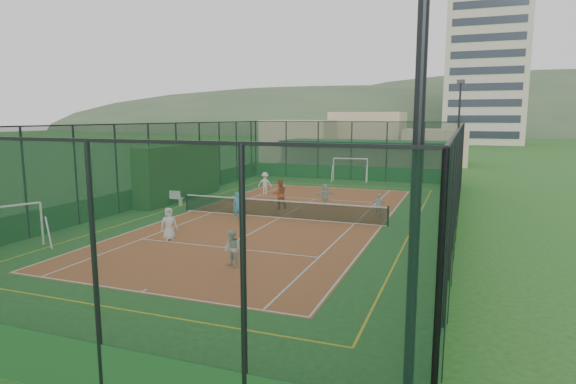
% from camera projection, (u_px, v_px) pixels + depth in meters
% --- Properties ---
extents(ground, '(300.00, 300.00, 0.00)m').
position_uv_depth(ground, '(280.00, 218.00, 25.97)').
color(ground, '#1C4F1B').
rests_on(ground, ground).
extents(court_slab, '(11.17, 23.97, 0.01)m').
position_uv_depth(court_slab, '(280.00, 218.00, 25.97)').
color(court_slab, '#BA5429').
rests_on(court_slab, ground).
extents(tennis_net, '(11.67, 0.12, 1.06)m').
position_uv_depth(tennis_net, '(280.00, 208.00, 25.89)').
color(tennis_net, black).
rests_on(tennis_net, ground).
extents(perimeter_fence, '(18.12, 34.12, 5.00)m').
position_uv_depth(perimeter_fence, '(280.00, 172.00, 25.58)').
color(perimeter_fence, black).
rests_on(perimeter_fence, ground).
extents(floodlight_se, '(0.60, 0.26, 8.25)m').
position_uv_depth(floodlight_se, '(415.00, 206.00, 7.00)').
color(floodlight_se, black).
rests_on(floodlight_se, ground).
extents(floodlight_ne, '(0.60, 0.26, 8.25)m').
position_uv_depth(floodlight_ne, '(458.00, 133.00, 37.76)').
color(floodlight_ne, black).
rests_on(floodlight_ne, ground).
extents(clubhouse, '(15.20, 7.20, 3.15)m').
position_uv_depth(clubhouse, '(363.00, 157.00, 46.11)').
color(clubhouse, tan).
rests_on(clubhouse, ground).
extents(apartment_tower, '(15.00, 12.00, 30.00)m').
position_uv_depth(apartment_tower, '(485.00, 68.00, 95.51)').
color(apartment_tower, beige).
rests_on(apartment_tower, ground).
extents(distant_hills, '(200.00, 60.00, 24.00)m').
position_uv_depth(distant_hills, '(438.00, 133.00, 164.95)').
color(distant_hills, '#384C33').
rests_on(distant_hills, ground).
extents(hedge_left, '(1.24, 8.29, 3.63)m').
position_uv_depth(hedge_left, '(180.00, 172.00, 31.54)').
color(hedge_left, black).
rests_on(hedge_left, ground).
extents(white_bench, '(1.74, 0.61, 0.96)m').
position_uv_depth(white_bench, '(170.00, 197.00, 29.71)').
color(white_bench, white).
rests_on(white_bench, ground).
extents(futsal_goal_near, '(2.92, 1.91, 1.83)m').
position_uv_depth(futsal_goal_near, '(6.00, 229.00, 19.47)').
color(futsal_goal_near, white).
rests_on(futsal_goal_near, ground).
extents(futsal_goal_far, '(3.04, 1.16, 1.91)m').
position_uv_depth(futsal_goal_far, '(350.00, 170.00, 40.81)').
color(futsal_goal_far, white).
rests_on(futsal_goal_far, ground).
extents(child_near_left, '(0.83, 0.82, 1.45)m').
position_uv_depth(child_near_left, '(169.00, 224.00, 21.17)').
color(child_near_left, white).
rests_on(child_near_left, court_slab).
extents(child_near_mid, '(0.66, 0.61, 1.52)m').
position_uv_depth(child_near_mid, '(238.00, 206.00, 25.18)').
color(child_near_mid, '#4493C1').
rests_on(child_near_mid, court_slab).
extents(child_near_right, '(0.83, 0.76, 1.38)m').
position_uv_depth(child_near_right, '(232.00, 249.00, 17.30)').
color(child_near_right, silver).
rests_on(child_near_right, court_slab).
extents(child_far_left, '(1.09, 0.76, 1.55)m').
position_uv_depth(child_far_left, '(265.00, 183.00, 33.75)').
color(child_far_left, white).
rests_on(child_far_left, court_slab).
extents(child_far_right, '(0.79, 0.42, 1.29)m').
position_uv_depth(child_far_right, '(379.00, 206.00, 25.97)').
color(child_far_right, silver).
rests_on(child_far_right, court_slab).
extents(child_far_back, '(1.32, 0.94, 1.37)m').
position_uv_depth(child_far_back, '(325.00, 195.00, 29.38)').
color(child_far_back, silver).
rests_on(child_far_back, court_slab).
extents(coach, '(1.08, 1.03, 1.76)m').
position_uv_depth(coach, '(280.00, 194.00, 28.39)').
color(coach, red).
rests_on(coach, court_slab).
extents(tennis_balls, '(5.67, 1.35, 0.07)m').
position_uv_depth(tennis_balls, '(285.00, 213.00, 27.11)').
color(tennis_balls, '#CCE033').
rests_on(tennis_balls, court_slab).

